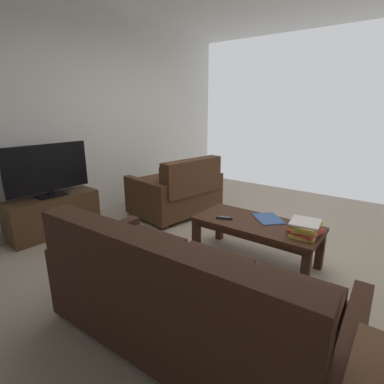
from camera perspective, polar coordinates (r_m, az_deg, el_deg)
name	(u,v)px	position (r m, az deg, el deg)	size (l,w,h in m)	color
ground_plane	(250,257)	(3.22, 11.12, -12.24)	(5.03, 5.67, 0.01)	tan
wall_right	(92,118)	(4.51, -18.72, 13.50)	(0.12, 5.67, 2.73)	white
sofa_main	(185,299)	(1.95, -1.45, -19.97)	(1.95, 0.92, 0.87)	black
loveseat_near	(177,191)	(4.22, -2.83, 0.28)	(1.05, 1.27, 0.84)	black
coffee_table	(256,228)	(3.00, 12.33, -6.88)	(1.21, 0.56, 0.42)	#3D2316
tv_stand	(54,215)	(3.99, -25.20, -4.00)	(0.44, 1.07, 0.48)	#4C331E
flat_tv	(48,170)	(3.85, -26.18, 3.90)	(0.22, 0.97, 0.62)	black
book_stack	(305,228)	(2.78, 21.10, -6.58)	(0.28, 0.31, 0.13)	#E0CC4C
tv_remote	(224,218)	(3.00, 6.31, -5.00)	(0.17, 0.10, 0.02)	black
loose_magazine	(268,219)	(3.08, 14.55, -5.01)	(0.24, 0.32, 0.01)	#385693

